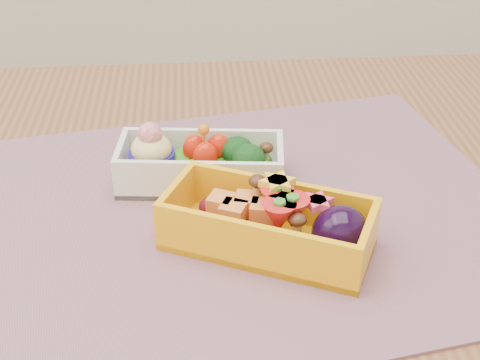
{
  "coord_description": "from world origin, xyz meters",
  "views": [
    {
      "loc": [
        0.0,
        -0.59,
        1.15
      ],
      "look_at": [
        0.05,
        -0.01,
        0.79
      ],
      "focal_mm": 51.65,
      "sensor_mm": 36.0,
      "label": 1
    }
  ],
  "objects": [
    {
      "name": "table",
      "position": [
        0.0,
        0.0,
        0.65
      ],
      "size": [
        1.2,
        0.8,
        0.75
      ],
      "color": "brown",
      "rests_on": "ground"
    },
    {
      "name": "bento_yellow",
      "position": [
        0.07,
        -0.07,
        0.78
      ],
      "size": [
        0.21,
        0.16,
        0.06
      ],
      "rotation": [
        0.0,
        0.0,
        -0.44
      ],
      "color": "#FFB20D",
      "rests_on": "placemat"
    },
    {
      "name": "placemat",
      "position": [
        0.04,
        -0.01,
        0.75
      ],
      "size": [
        0.65,
        0.54,
        0.0
      ],
      "primitive_type": "cube",
      "rotation": [
        0.0,
        0.0,
        0.18
      ],
      "color": "gray",
      "rests_on": "table"
    },
    {
      "name": "bento_white",
      "position": [
        0.01,
        0.05,
        0.78
      ],
      "size": [
        0.18,
        0.1,
        0.07
      ],
      "rotation": [
        0.0,
        0.0,
        -0.11
      ],
      "color": "white",
      "rests_on": "placemat"
    }
  ]
}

